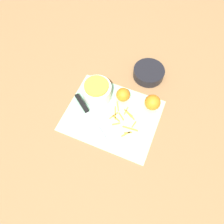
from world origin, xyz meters
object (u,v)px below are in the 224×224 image
at_px(bowl_dark, 149,73).
at_px(bowl_speckled, 97,90).
at_px(knife, 84,109).
at_px(orange_left, 153,102).
at_px(orange_right, 123,95).

bearing_deg(bowl_dark, bowl_speckled, -131.99).
bearing_deg(knife, orange_left, 61.19).
xyz_separation_m(knife, orange_right, (0.15, 0.13, 0.03)).
bearing_deg(bowl_speckled, orange_left, 8.75).
bearing_deg(orange_right, orange_left, 4.40).
xyz_separation_m(bowl_dark, knife, (-0.22, -0.31, -0.01)).
relative_size(orange_left, orange_right, 1.12).
height_order(orange_left, orange_right, orange_left).
xyz_separation_m(bowl_dark, orange_left, (0.07, -0.17, 0.02)).
bearing_deg(knife, bowl_speckled, 112.76).
bearing_deg(bowl_speckled, knife, -102.85).
height_order(bowl_dark, knife, bowl_dark).
distance_m(bowl_speckled, orange_left, 0.27).
bearing_deg(orange_right, bowl_speckled, -166.34).
xyz_separation_m(orange_left, orange_right, (-0.14, -0.01, -0.00)).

